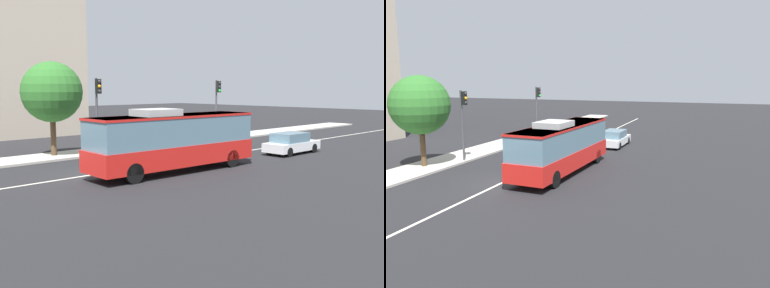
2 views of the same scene
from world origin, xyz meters
The scene contains 9 objects.
ground_plane centered at (0.00, 0.00, 0.00)m, with size 160.00×160.00×0.00m, color black.
sidewalk_kerb centered at (0.00, 6.87, 0.07)m, with size 80.00×3.11×0.14m, color #B2ADA3.
lane_centre_line centered at (0.00, 0.00, 0.01)m, with size 76.00×0.16×0.01m, color silver.
transit_bus centered at (3.53, -2.31, 1.81)m, with size 10.09×2.90×3.46m.
sedan_white centered at (13.93, -2.96, 0.72)m, with size 4.53×1.87×1.46m.
sedan_blue centered at (13.18, 3.54, 0.72)m, with size 4.58×2.02×1.46m.
traffic_light_near_corner centered at (15.68, 5.62, 3.56)m, with size 0.34×0.62×5.20m.
traffic_light_mid_block centered at (3.75, 5.46, 3.56)m, with size 0.33×0.62×5.20m.
street_tree_kerbside_left centered at (1.30, 7.01, 4.27)m, with size 3.94×3.94×6.26m.
Camera 1 is at (-12.50, -20.20, 4.54)m, focal length 41.79 mm.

